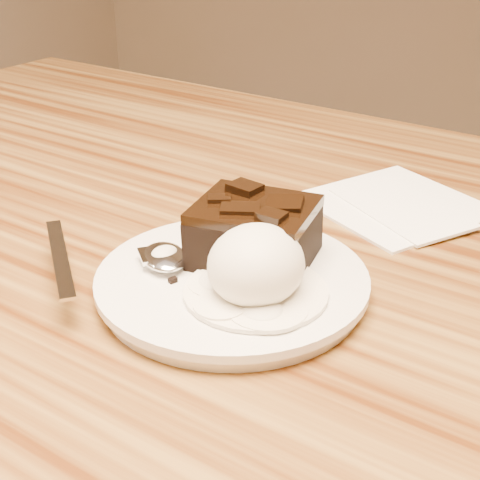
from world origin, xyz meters
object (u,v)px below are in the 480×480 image
Objects in this scene: ice_cream_scoop at (256,265)px; spoon at (165,259)px; napkin at (395,203)px; plate at (232,284)px; brownie at (254,236)px.

ice_cream_scoop is 0.08m from spoon.
ice_cream_scoop is 0.23m from napkin.
plate reaches higher than napkin.
brownie reaches higher than napkin.
plate is at bearing 155.56° from ice_cream_scoop.
plate is 0.04m from ice_cream_scoop.
plate is 2.86× the size of ice_cream_scoop.
brownie is at bearing -100.21° from napkin.
brownie is 1.21× the size of ice_cream_scoop.
ice_cream_scoop reaches higher than brownie.
ice_cream_scoop is at bearing -24.44° from plate.
brownie is 0.46× the size of spoon.
brownie is at bearing 89.18° from plate.
ice_cream_scoop is (0.03, -0.04, 0.00)m from brownie.
ice_cream_scoop is 0.38× the size of spoon.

